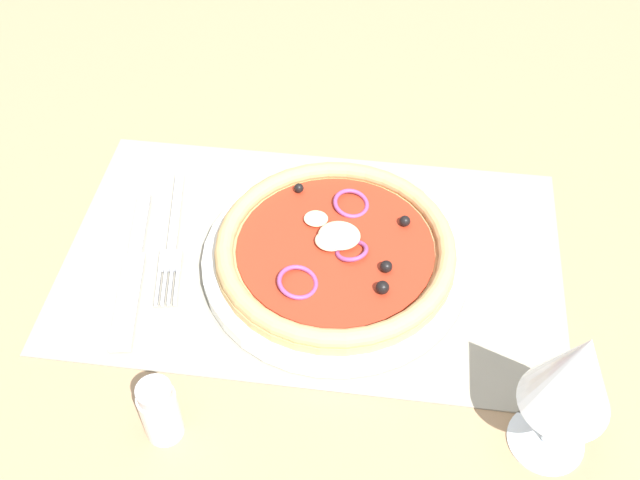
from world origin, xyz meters
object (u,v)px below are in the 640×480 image
object	(u,v)px
plate	(335,260)
pepper_shaker	(160,411)
pizza	(336,248)
fork	(172,243)
knife	(133,268)
wine_glass	(575,376)

from	to	relation	value
plate	pepper_shaker	bearing A→B (deg)	58.37
pizza	pepper_shaker	bearing A→B (deg)	58.38
fork	knife	xyz separation A→B (cm)	(3.01, 3.76, 0.03)
pizza	pepper_shaker	world-z (taller)	pepper_shaker
plate	fork	xyz separation A→B (cm)	(16.86, -0.58, -0.52)
knife	wine_glass	distance (cm)	42.80
fork	wine_glass	distance (cm)	41.45
fork	wine_glass	world-z (taller)	wine_glass
wine_glass	pepper_shaker	world-z (taller)	wine_glass
fork	knife	distance (cm)	4.81
plate	wine_glass	size ratio (longest dim) A/B	1.77
plate	knife	bearing A→B (deg)	9.09
pepper_shaker	plate	bearing A→B (deg)	-121.63
fork	knife	world-z (taller)	knife
plate	pepper_shaker	xyz separation A→B (cm)	(12.13, 19.70, 2.12)
plate	pizza	distance (cm)	1.82
pizza	wine_glass	size ratio (longest dim) A/B	1.59
plate	wine_glass	world-z (taller)	wine_glass
plate	wine_glass	bearing A→B (deg)	140.02
pizza	pepper_shaker	xyz separation A→B (cm)	(12.14, 19.72, 0.30)
plate	pizza	world-z (taller)	pizza
fork	pepper_shaker	distance (cm)	20.99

